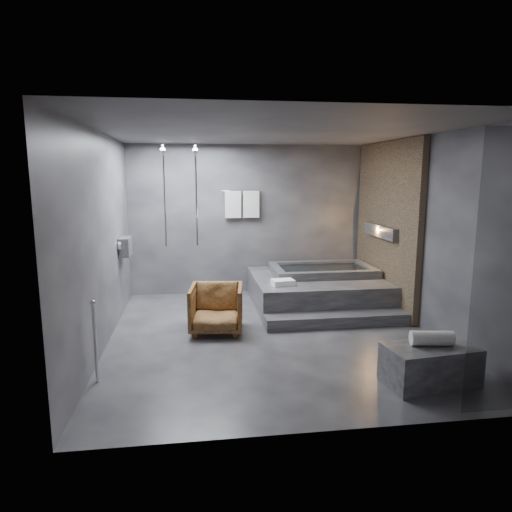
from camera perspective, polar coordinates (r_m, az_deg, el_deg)
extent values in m
plane|color=#29292B|center=(6.57, 1.96, -9.84)|extent=(5.00, 5.00, 0.00)
cube|color=#454447|center=(6.21, 2.12, 15.26)|extent=(4.50, 5.00, 0.04)
cube|color=#323237|center=(8.69, -0.82, 4.54)|extent=(4.50, 0.04, 2.80)
cube|color=#323237|center=(3.84, 8.49, -2.68)|extent=(4.50, 0.04, 2.80)
cube|color=#323237|center=(6.26, -18.72, 1.83)|extent=(0.04, 5.00, 2.80)
cube|color=#323237|center=(6.98, 20.55, 2.53)|extent=(0.04, 5.00, 2.80)
cube|color=#9E815C|center=(8.07, 15.98, 3.72)|extent=(0.10, 2.40, 2.78)
cube|color=#FF9938|center=(8.05, 15.42, 3.02)|extent=(0.14, 1.20, 0.20)
cube|color=slate|center=(7.65, -16.02, 1.12)|extent=(0.16, 0.42, 0.30)
imported|color=beige|center=(7.56, -16.04, 0.67)|extent=(0.08, 0.08, 0.21)
imported|color=beige|center=(7.76, -15.82, 0.70)|extent=(0.07, 0.07, 0.15)
cylinder|color=silver|center=(8.14, -7.49, 7.61)|extent=(0.04, 0.04, 1.80)
cylinder|color=silver|center=(8.16, -11.39, 7.50)|extent=(0.04, 0.04, 1.80)
cylinder|color=silver|center=(8.58, -1.78, 8.15)|extent=(0.75, 0.02, 0.02)
cube|color=white|center=(8.56, -2.90, 6.46)|extent=(0.30, 0.06, 0.50)
cube|color=white|center=(8.59, -0.62, 6.48)|extent=(0.30, 0.06, 0.50)
cylinder|color=silver|center=(5.32, -19.46, -10.20)|extent=(0.04, 0.04, 0.90)
cube|color=black|center=(4.63, 28.31, -2.23)|extent=(0.55, 0.01, 2.60)
cube|color=#2E2D30|center=(8.08, 7.57, -4.26)|extent=(2.20, 2.00, 0.50)
cube|color=#2E2D30|center=(7.04, 10.11, -7.87)|extent=(2.20, 0.36, 0.18)
cube|color=#313133|center=(5.40, 20.91, -12.62)|extent=(1.02, 0.63, 0.43)
imported|color=#432710|center=(6.63, -4.98, -6.56)|extent=(0.83, 0.85, 0.69)
cylinder|color=white|center=(5.32, 21.13, -9.57)|extent=(0.47, 0.23, 0.16)
cube|color=white|center=(7.33, 3.39, -3.31)|extent=(0.37, 0.29, 0.09)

